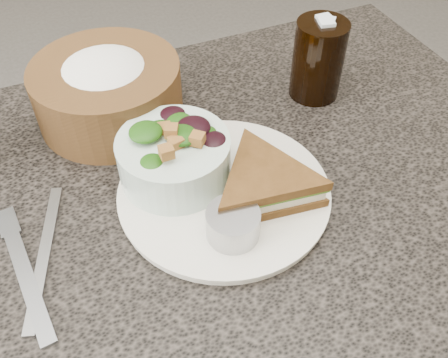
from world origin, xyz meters
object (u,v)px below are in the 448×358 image
at_px(dressing_ramekin, 233,224).
at_px(cola_glass, 319,56).
at_px(dining_table, 203,347).
at_px(dinner_plate, 224,193).
at_px(bread_basket, 106,83).
at_px(salad_bowl, 174,152).
at_px(sandwich, 264,183).

bearing_deg(dressing_ramekin, cola_glass, 42.36).
relative_size(dining_table, dinner_plate, 3.88).
relative_size(dressing_ramekin, bread_basket, 0.30).
bearing_deg(bread_basket, cola_glass, -12.43).
bearing_deg(dinner_plate, salad_bowl, 134.23).
relative_size(dressing_ramekin, cola_glass, 0.47).
bearing_deg(sandwich, salad_bowl, 146.21).
bearing_deg(cola_glass, dining_table, -149.61).
bearing_deg(dinner_plate, dressing_ramekin, -105.08).
distance_m(sandwich, dressing_ramekin, 0.07).
height_order(dinner_plate, sandwich, sandwich).
xyz_separation_m(dining_table, salad_bowl, (-0.00, 0.05, 0.43)).
bearing_deg(dressing_ramekin, dining_table, 113.73).
bearing_deg(cola_glass, salad_bowl, -159.86).
bearing_deg(cola_glass, bread_basket, 167.57).
relative_size(dining_table, bread_basket, 4.88).
bearing_deg(bread_basket, dinner_plate, -67.06).
distance_m(salad_bowl, bread_basket, 0.16).
relative_size(sandwich, salad_bowl, 1.14).
bearing_deg(cola_glass, dinner_plate, -146.10).
relative_size(dinner_plate, salad_bowl, 1.87).
bearing_deg(dinner_plate, bread_basket, 112.94).
distance_m(dressing_ramekin, bread_basket, 0.28).
bearing_deg(dressing_ramekin, sandwich, 34.01).
xyz_separation_m(sandwich, dressing_ramekin, (-0.06, -0.04, -0.00)).
bearing_deg(bread_basket, sandwich, -61.35).
distance_m(salad_bowl, dressing_ramekin, 0.12).
distance_m(salad_bowl, cola_glass, 0.27).
height_order(dinner_plate, dressing_ramekin, dressing_ramekin).
height_order(dressing_ramekin, bread_basket, bread_basket).
relative_size(sandwich, cola_glass, 1.22).
xyz_separation_m(dressing_ramekin, cola_glass, (0.23, 0.21, 0.04)).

